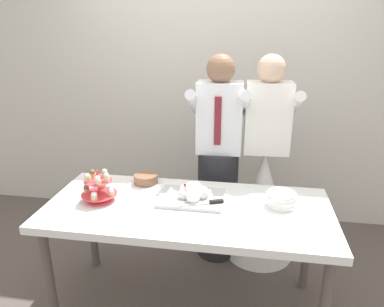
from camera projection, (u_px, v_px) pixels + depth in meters
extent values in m
plane|color=#564C47|center=(188.00, 304.00, 2.54)|extent=(8.00, 8.00, 0.00)
cube|color=beige|center=(213.00, 70.00, 3.35)|extent=(5.20, 0.10, 2.90)
cube|color=white|center=(187.00, 210.00, 2.28)|extent=(1.80, 0.80, 0.05)
cylinder|color=#564C47|center=(49.00, 279.00, 2.24)|extent=(0.06, 0.06, 0.72)
cylinder|color=#564C47|center=(92.00, 226.00, 2.83)|extent=(0.06, 0.06, 0.72)
cylinder|color=#564C47|center=(308.00, 245.00, 2.59)|extent=(0.06, 0.06, 0.72)
cylinder|color=#D83F4C|center=(100.00, 199.00, 2.35)|extent=(0.17, 0.17, 0.01)
cylinder|color=#D83F4C|center=(98.00, 186.00, 2.31)|extent=(0.01, 0.01, 0.21)
cylinder|color=#D83F4C|center=(99.00, 194.00, 2.33)|extent=(0.23, 0.23, 0.01)
cylinder|color=#D1B784|center=(111.00, 193.00, 2.31)|extent=(0.04, 0.04, 0.03)
sphere|color=white|center=(111.00, 190.00, 2.30)|extent=(0.04, 0.04, 0.04)
cylinder|color=#D1B784|center=(103.00, 186.00, 2.41)|extent=(0.04, 0.04, 0.03)
sphere|color=white|center=(102.00, 183.00, 2.40)|extent=(0.04, 0.04, 0.04)
cylinder|color=#D1B784|center=(87.00, 190.00, 2.34)|extent=(0.04, 0.04, 0.03)
sphere|color=brown|center=(86.00, 187.00, 2.34)|extent=(0.04, 0.04, 0.04)
cylinder|color=#D1B784|center=(94.00, 198.00, 2.25)|extent=(0.04, 0.04, 0.03)
sphere|color=white|center=(94.00, 194.00, 2.24)|extent=(0.04, 0.04, 0.04)
cylinder|color=#D83F4C|center=(98.00, 181.00, 2.30)|extent=(0.18, 0.18, 0.01)
cylinder|color=#D1B784|center=(107.00, 179.00, 2.28)|extent=(0.04, 0.04, 0.03)
sphere|color=#EAB7C6|center=(106.00, 176.00, 2.27)|extent=(0.04, 0.04, 0.04)
cylinder|color=#D1B784|center=(105.00, 175.00, 2.35)|extent=(0.04, 0.04, 0.03)
sphere|color=beige|center=(104.00, 171.00, 2.34)|extent=(0.04, 0.04, 0.04)
cylinder|color=#D1B784|center=(93.00, 175.00, 2.34)|extent=(0.04, 0.04, 0.03)
sphere|color=brown|center=(92.00, 172.00, 2.33)|extent=(0.04, 0.04, 0.04)
cylinder|color=#D1B784|center=(88.00, 180.00, 2.27)|extent=(0.04, 0.04, 0.03)
sphere|color=beige|center=(87.00, 176.00, 2.26)|extent=(0.04, 0.04, 0.04)
cylinder|color=#D1B784|center=(98.00, 182.00, 2.24)|extent=(0.04, 0.04, 0.03)
sphere|color=white|center=(97.00, 178.00, 2.23)|extent=(0.04, 0.04, 0.04)
cube|color=silver|center=(191.00, 198.00, 2.35)|extent=(0.42, 0.31, 0.02)
sphere|color=white|center=(202.00, 193.00, 2.33)|extent=(0.09, 0.09, 0.09)
sphere|color=white|center=(195.00, 189.00, 2.38)|extent=(0.10, 0.10, 0.10)
sphere|color=white|center=(185.00, 190.00, 2.38)|extent=(0.08, 0.08, 0.08)
sphere|color=white|center=(184.00, 195.00, 2.32)|extent=(0.07, 0.07, 0.07)
sphere|color=white|center=(193.00, 197.00, 2.27)|extent=(0.09, 0.09, 0.09)
sphere|color=white|center=(191.00, 190.00, 2.33)|extent=(0.11, 0.11, 0.11)
sphere|color=#2D1938|center=(190.00, 185.00, 2.32)|extent=(0.02, 0.02, 0.02)
sphere|color=#B21923|center=(195.00, 184.00, 2.35)|extent=(0.02, 0.02, 0.02)
sphere|color=#B21923|center=(185.00, 185.00, 2.30)|extent=(0.02, 0.02, 0.02)
sphere|color=#2D1938|center=(194.00, 185.00, 2.31)|extent=(0.02, 0.02, 0.02)
cube|color=silver|center=(193.00, 204.00, 2.24)|extent=(0.22, 0.10, 0.00)
cube|color=black|center=(216.00, 201.00, 2.26)|extent=(0.09, 0.06, 0.02)
cylinder|color=white|center=(281.00, 205.00, 2.28)|extent=(0.18, 0.18, 0.01)
cylinder|color=white|center=(281.00, 203.00, 2.27)|extent=(0.18, 0.18, 0.01)
cylinder|color=white|center=(280.00, 202.00, 2.27)|extent=(0.18, 0.18, 0.01)
cylinder|color=white|center=(281.00, 200.00, 2.27)|extent=(0.18, 0.18, 0.01)
cylinder|color=white|center=(281.00, 199.00, 2.26)|extent=(0.18, 0.18, 0.01)
cylinder|color=white|center=(281.00, 197.00, 2.26)|extent=(0.18, 0.18, 0.01)
cylinder|color=white|center=(282.00, 195.00, 2.26)|extent=(0.18, 0.18, 0.01)
cylinder|color=white|center=(281.00, 194.00, 2.26)|extent=(0.18, 0.18, 0.01)
cylinder|color=white|center=(146.00, 183.00, 2.59)|extent=(0.24, 0.24, 0.01)
cylinder|color=brown|center=(146.00, 179.00, 2.57)|extent=(0.17, 0.17, 0.06)
cylinder|color=#232328|center=(217.00, 204.00, 2.97)|extent=(0.32, 0.32, 0.92)
cube|color=white|center=(219.00, 118.00, 2.72)|extent=(0.35, 0.21, 0.54)
sphere|color=#8C664C|center=(221.00, 69.00, 2.59)|extent=(0.21, 0.21, 0.21)
cylinder|color=white|center=(194.00, 103.00, 2.71)|extent=(0.09, 0.49, 0.28)
cylinder|color=white|center=(245.00, 104.00, 2.66)|extent=(0.09, 0.49, 0.28)
cube|color=maroon|center=(218.00, 121.00, 2.62)|extent=(0.05, 0.01, 0.36)
cone|color=white|center=(261.00, 205.00, 2.96)|extent=(0.56, 0.56, 0.92)
cube|color=white|center=(268.00, 118.00, 2.71)|extent=(0.35, 0.21, 0.54)
sphere|color=beige|center=(271.00, 69.00, 2.59)|extent=(0.21, 0.21, 0.21)
cylinder|color=white|center=(243.00, 103.00, 2.70)|extent=(0.09, 0.49, 0.28)
cylinder|color=white|center=(295.00, 105.00, 2.65)|extent=(0.09, 0.49, 0.28)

